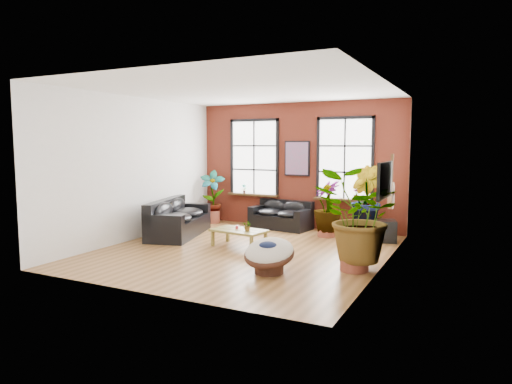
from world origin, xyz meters
TOP-DOWN VIEW (x-y plane):
  - room at (0.00, 0.15)m, footprint 6.04×6.54m
  - sofa_back at (-0.33, 2.87)m, footprint 1.79×1.05m
  - sofa_left at (-2.35, 0.75)m, footprint 1.57×2.52m
  - coffee_table at (-0.30, 0.32)m, footprint 1.32×0.87m
  - papasan_chair at (1.23, -1.35)m, footprint 0.97×0.98m
  - poster at (0.00, 3.18)m, footprint 0.74×0.06m
  - tv_wall_unit at (2.93, 0.60)m, footprint 0.13×1.86m
  - media_box at (2.55, 2.34)m, footprint 0.75×0.68m
  - pot_back_left at (-2.57, 2.77)m, footprint 0.66×0.66m
  - pot_back_right at (1.99, 2.65)m, footprint 0.60×0.60m
  - pot_right_wall at (2.59, -0.50)m, footprint 0.64×0.64m
  - pot_mid at (1.16, 2.30)m, footprint 0.52×0.52m
  - floor_plant_back_left at (-2.53, 2.78)m, footprint 0.88×0.75m
  - floor_plant_back_right at (2.03, 2.63)m, footprint 1.13×1.18m
  - floor_plant_right_wall at (2.59, -0.48)m, footprint 1.90×1.77m
  - floor_plant_mid at (1.17, 2.32)m, footprint 1.02×1.02m
  - table_plant at (-0.03, 0.24)m, footprint 0.24×0.22m
  - sill_plant_left at (-1.65, 3.13)m, footprint 0.17×0.17m
  - sill_plant_right at (1.70, 3.13)m, footprint 0.19×0.19m

SIDE VIEW (x-z plane):
  - pot_mid at x=1.16m, z-range 0.00..0.33m
  - pot_back_right at x=1.99m, z-range 0.00..0.35m
  - pot_back_left at x=-2.57m, z-range 0.00..0.37m
  - pot_right_wall at x=2.59m, z-range 0.00..0.39m
  - media_box at x=2.55m, z-range 0.00..0.53m
  - coffee_table at x=-0.30m, z-range 0.11..0.59m
  - sofa_back at x=-0.33m, z-range -0.04..0.74m
  - papasan_chair at x=1.23m, z-range 0.01..0.70m
  - sofa_left at x=-2.35m, z-range -0.04..0.88m
  - table_plant at x=-0.03m, z-range 0.40..0.64m
  - floor_plant_mid at x=1.17m, z-range 0.14..1.43m
  - floor_plant_back_left at x=-2.53m, z-range 0.15..1.58m
  - floor_plant_back_right at x=2.03m, z-range 0.15..1.82m
  - floor_plant_right_wall at x=2.59m, z-range 0.16..1.88m
  - sill_plant_left at x=-1.65m, z-range 0.90..1.17m
  - sill_plant_right at x=1.70m, z-range 0.90..1.17m
  - tv_wall_unit at x=2.93m, z-range 0.94..2.14m
  - room at x=0.00m, z-range -0.02..3.52m
  - poster at x=0.00m, z-range 1.46..2.44m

